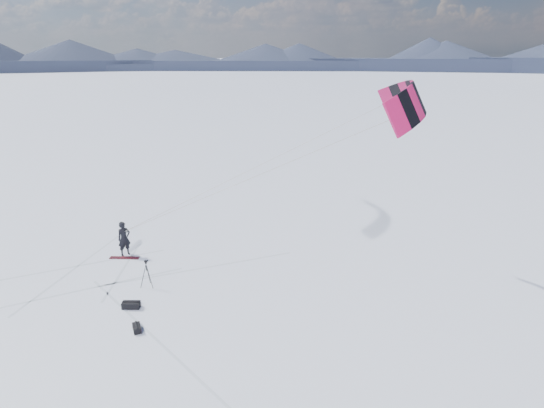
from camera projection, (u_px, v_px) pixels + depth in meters
The scene contains 9 objects.
ground at pixel (137, 282), 22.42m from camera, with size 1800.00×1800.00×0.00m, color white.
horizon_hills at pixel (129, 205), 21.15m from camera, with size 704.00×705.94×9.47m.
snow_tracks at pixel (122, 282), 22.41m from camera, with size 14.76×10.25×0.01m.
snowkiter at pixel (126, 255), 25.46m from camera, with size 0.71×0.47×1.96m, color black.
snowboard at pixel (125, 258), 25.03m from camera, with size 1.62×0.30×0.04m, color maroon.
tripod at pixel (147, 270), 21.73m from camera, with size 0.59×0.64×1.38m.
gear_bag_a at pixel (131, 305), 20.10m from camera, with size 0.85×0.68×0.35m.
gear_bag_b at pixel (137, 328), 18.46m from camera, with size 0.67×0.63×0.28m.
power_kite at pixel (405, 103), 20.15m from camera, with size 15.13×7.24×8.25m.
Camera 1 is at (15.20, -14.68, 10.74)m, focal length 30.00 mm.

